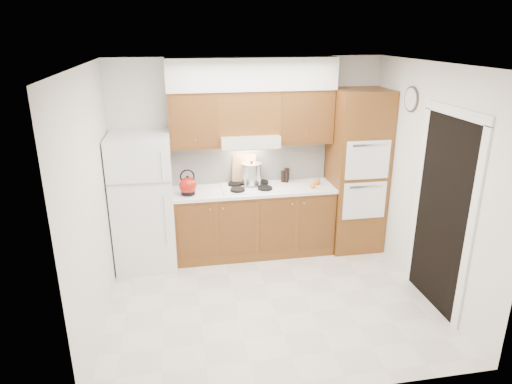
% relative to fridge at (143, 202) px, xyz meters
% --- Properties ---
extents(floor, '(3.60, 3.60, 0.00)m').
position_rel_fridge_xyz_m(floor, '(1.41, -1.14, -0.86)').
color(floor, beige).
rests_on(floor, ground).
extents(ceiling, '(3.60, 3.60, 0.00)m').
position_rel_fridge_xyz_m(ceiling, '(1.41, -1.14, 1.74)').
color(ceiling, white).
rests_on(ceiling, wall_back).
extents(wall_back, '(3.60, 0.02, 2.60)m').
position_rel_fridge_xyz_m(wall_back, '(1.41, 0.36, 0.44)').
color(wall_back, silver).
rests_on(wall_back, floor).
extents(wall_left, '(0.02, 3.00, 2.60)m').
position_rel_fridge_xyz_m(wall_left, '(-0.40, -1.14, 0.44)').
color(wall_left, silver).
rests_on(wall_left, floor).
extents(wall_right, '(0.02, 3.00, 2.60)m').
position_rel_fridge_xyz_m(wall_right, '(3.21, -1.14, 0.44)').
color(wall_right, silver).
rests_on(wall_right, floor).
extents(fridge, '(0.75, 0.72, 1.72)m').
position_rel_fridge_xyz_m(fridge, '(0.00, 0.00, 0.00)').
color(fridge, white).
rests_on(fridge, floor).
extents(base_cabinets, '(2.11, 0.60, 0.90)m').
position_rel_fridge_xyz_m(base_cabinets, '(1.43, 0.06, -0.41)').
color(base_cabinets, brown).
rests_on(base_cabinets, floor).
extents(countertop, '(2.13, 0.62, 0.04)m').
position_rel_fridge_xyz_m(countertop, '(1.43, 0.05, 0.06)').
color(countertop, white).
rests_on(countertop, base_cabinets).
extents(backsplash, '(2.11, 0.03, 0.56)m').
position_rel_fridge_xyz_m(backsplash, '(1.43, 0.34, 0.36)').
color(backsplash, white).
rests_on(backsplash, countertop).
extents(oven_cabinet, '(0.70, 0.65, 2.20)m').
position_rel_fridge_xyz_m(oven_cabinet, '(2.85, 0.03, 0.24)').
color(oven_cabinet, brown).
rests_on(oven_cabinet, floor).
extents(upper_cab_left, '(0.63, 0.33, 0.70)m').
position_rel_fridge_xyz_m(upper_cab_left, '(0.69, 0.19, 0.99)').
color(upper_cab_left, brown).
rests_on(upper_cab_left, wall_back).
extents(upper_cab_right, '(0.73, 0.33, 0.70)m').
position_rel_fridge_xyz_m(upper_cab_right, '(2.12, 0.19, 0.99)').
color(upper_cab_right, brown).
rests_on(upper_cab_right, wall_back).
extents(range_hood, '(0.75, 0.45, 0.15)m').
position_rel_fridge_xyz_m(range_hood, '(1.38, 0.13, 0.71)').
color(range_hood, silver).
rests_on(range_hood, wall_back).
extents(upper_cab_over_hood, '(0.75, 0.33, 0.55)m').
position_rel_fridge_xyz_m(upper_cab_over_hood, '(1.38, 0.19, 1.06)').
color(upper_cab_over_hood, brown).
rests_on(upper_cab_over_hood, range_hood).
extents(soffit, '(2.13, 0.36, 0.40)m').
position_rel_fridge_xyz_m(soffit, '(1.43, 0.18, 1.54)').
color(soffit, silver).
rests_on(soffit, wall_back).
extents(cooktop, '(0.74, 0.50, 0.01)m').
position_rel_fridge_xyz_m(cooktop, '(1.38, 0.07, 0.09)').
color(cooktop, white).
rests_on(cooktop, countertop).
extents(doorway, '(0.02, 0.90, 2.10)m').
position_rel_fridge_xyz_m(doorway, '(3.19, -1.49, 0.19)').
color(doorway, black).
rests_on(doorway, floor).
extents(wall_clock, '(0.02, 0.30, 0.30)m').
position_rel_fridge_xyz_m(wall_clock, '(3.19, -0.59, 1.29)').
color(wall_clock, '#3F3833').
rests_on(wall_clock, wall_right).
extents(kettle, '(0.29, 0.29, 0.22)m').
position_rel_fridge_xyz_m(kettle, '(0.57, -0.05, 0.20)').
color(kettle, '#97150B').
rests_on(kettle, countertop).
extents(cutting_board, '(0.33, 0.19, 0.41)m').
position_rel_fridge_xyz_m(cutting_board, '(1.33, 0.25, 0.28)').
color(cutting_board, tan).
rests_on(cutting_board, countertop).
extents(stock_pot, '(0.28, 0.28, 0.28)m').
position_rel_fridge_xyz_m(stock_pot, '(1.42, 0.16, 0.25)').
color(stock_pot, silver).
rests_on(stock_pot, cooktop).
extents(condiment_a, '(0.07, 0.07, 0.20)m').
position_rel_fridge_xyz_m(condiment_a, '(1.91, 0.22, 0.18)').
color(condiment_a, black).
rests_on(condiment_a, countertop).
extents(condiment_b, '(0.05, 0.05, 0.16)m').
position_rel_fridge_xyz_m(condiment_b, '(1.87, 0.23, 0.16)').
color(condiment_b, black).
rests_on(condiment_b, countertop).
extents(condiment_c, '(0.07, 0.07, 0.17)m').
position_rel_fridge_xyz_m(condiment_c, '(1.95, 0.31, 0.16)').
color(condiment_c, black).
rests_on(condiment_c, countertop).
extents(orange_near, '(0.10, 0.10, 0.08)m').
position_rel_fridge_xyz_m(orange_near, '(2.20, -0.09, 0.12)').
color(orange_near, orange).
rests_on(orange_near, countertop).
extents(orange_far, '(0.09, 0.09, 0.08)m').
position_rel_fridge_xyz_m(orange_far, '(2.30, 0.04, 0.12)').
color(orange_far, orange).
rests_on(orange_far, countertop).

